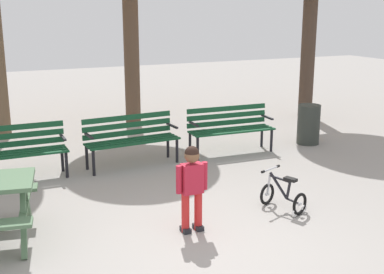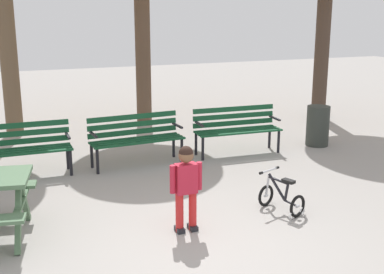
{
  "view_description": "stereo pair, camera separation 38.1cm",
  "coord_description": "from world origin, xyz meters",
  "px_view_note": "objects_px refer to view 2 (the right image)",
  "views": [
    {
      "loc": [
        -2.29,
        -4.63,
        2.63
      ],
      "look_at": [
        0.64,
        1.71,
        0.85
      ],
      "focal_mm": 47.67,
      "sensor_mm": 36.0,
      "label": 1
    },
    {
      "loc": [
        -1.94,
        -4.78,
        2.63
      ],
      "look_at": [
        0.64,
        1.71,
        0.85
      ],
      "focal_mm": 47.67,
      "sensor_mm": 36.0,
      "label": 2
    }
  ],
  "objects_px": {
    "park_bench_far_left": "(19,145)",
    "park_bench_right": "(236,126)",
    "park_bench_left": "(136,135)",
    "kids_bicycle": "(282,197)",
    "trash_bin": "(318,126)",
    "child_standing": "(186,182)"
  },
  "relations": [
    {
      "from": "park_bench_far_left",
      "to": "park_bench_right",
      "type": "distance_m",
      "value": 3.8
    },
    {
      "from": "park_bench_far_left",
      "to": "park_bench_right",
      "type": "height_order",
      "value": "same"
    },
    {
      "from": "park_bench_far_left",
      "to": "park_bench_left",
      "type": "xyz_separation_m",
      "value": [
        1.89,
        -0.04,
        0.0
      ]
    },
    {
      "from": "kids_bicycle",
      "to": "park_bench_far_left",
      "type": "bearing_deg",
      "value": 137.93
    },
    {
      "from": "park_bench_left",
      "to": "park_bench_right",
      "type": "distance_m",
      "value": 1.91
    },
    {
      "from": "park_bench_left",
      "to": "park_bench_right",
      "type": "xyz_separation_m",
      "value": [
        1.91,
        -0.01,
        0.0
      ]
    },
    {
      "from": "park_bench_far_left",
      "to": "park_bench_left",
      "type": "distance_m",
      "value": 1.89
    },
    {
      "from": "park_bench_far_left",
      "to": "kids_bicycle",
      "type": "bearing_deg",
      "value": -42.07
    },
    {
      "from": "park_bench_far_left",
      "to": "kids_bicycle",
      "type": "height_order",
      "value": "park_bench_far_left"
    },
    {
      "from": "park_bench_far_left",
      "to": "trash_bin",
      "type": "xyz_separation_m",
      "value": [
        5.52,
        -0.15,
        -0.12
      ]
    },
    {
      "from": "park_bench_left",
      "to": "trash_bin",
      "type": "bearing_deg",
      "value": -1.83
    },
    {
      "from": "park_bench_left",
      "to": "park_bench_right",
      "type": "bearing_deg",
      "value": -0.31
    },
    {
      "from": "child_standing",
      "to": "park_bench_right",
      "type": "bearing_deg",
      "value": 53.83
    },
    {
      "from": "park_bench_right",
      "to": "kids_bicycle",
      "type": "xyz_separation_m",
      "value": [
        -0.7,
        -2.76,
        -0.31
      ]
    },
    {
      "from": "park_bench_left",
      "to": "kids_bicycle",
      "type": "height_order",
      "value": "park_bench_left"
    },
    {
      "from": "park_bench_far_left",
      "to": "park_bench_right",
      "type": "relative_size",
      "value": 0.99
    },
    {
      "from": "park_bench_far_left",
      "to": "trash_bin",
      "type": "height_order",
      "value": "park_bench_far_left"
    },
    {
      "from": "child_standing",
      "to": "trash_bin",
      "type": "height_order",
      "value": "child_standing"
    },
    {
      "from": "park_bench_left",
      "to": "trash_bin",
      "type": "relative_size",
      "value": 2.09
    },
    {
      "from": "park_bench_far_left",
      "to": "child_standing",
      "type": "height_order",
      "value": "child_standing"
    },
    {
      "from": "kids_bicycle",
      "to": "trash_bin",
      "type": "bearing_deg",
      "value": 47.68
    },
    {
      "from": "trash_bin",
      "to": "park_bench_far_left",
      "type": "bearing_deg",
      "value": 178.42
    }
  ]
}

